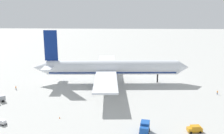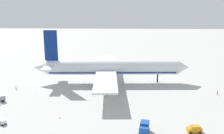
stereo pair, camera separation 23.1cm
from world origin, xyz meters
TOP-DOWN VIEW (x-y plane):
  - ground_plane at (0.00, 0.00)m, footprint 600.00×600.00m
  - airliner at (-1.24, -0.03)m, footprint 72.85×68.21m
  - service_truck_3 at (10.73, -48.54)m, footprint 3.42×5.08m
  - service_van at (25.02, -47.49)m, footprint 4.33×2.47m
  - baggage_cart_0 at (-31.93, -44.85)m, footprint 3.03×2.33m
  - ground_worker_1 at (43.21, -15.22)m, footprint 0.51×0.51m
  - ground_worker_2 at (-41.42, -12.16)m, footprint 0.56×0.56m
  - traffic_cone_0 at (-15.64, -39.95)m, footprint 0.36×0.36m
  - traffic_cone_1 at (25.38, 40.20)m, footprint 0.36×0.36m

SIDE VIEW (x-z plane):
  - ground_plane at x=0.00m, z-range 0.00..0.00m
  - traffic_cone_0 at x=-15.64m, z-range 0.00..0.55m
  - traffic_cone_1 at x=25.38m, z-range 0.00..0.55m
  - baggage_cart_0 at x=-31.93m, z-range 0.07..1.51m
  - ground_worker_2 at x=-41.42m, z-range 0.01..1.65m
  - ground_worker_1 at x=43.21m, z-range 0.01..1.67m
  - service_van at x=25.02m, z-range 0.05..2.02m
  - service_truck_3 at x=10.73m, z-range 0.10..3.24m
  - airliner at x=-1.24m, z-range -5.19..19.44m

